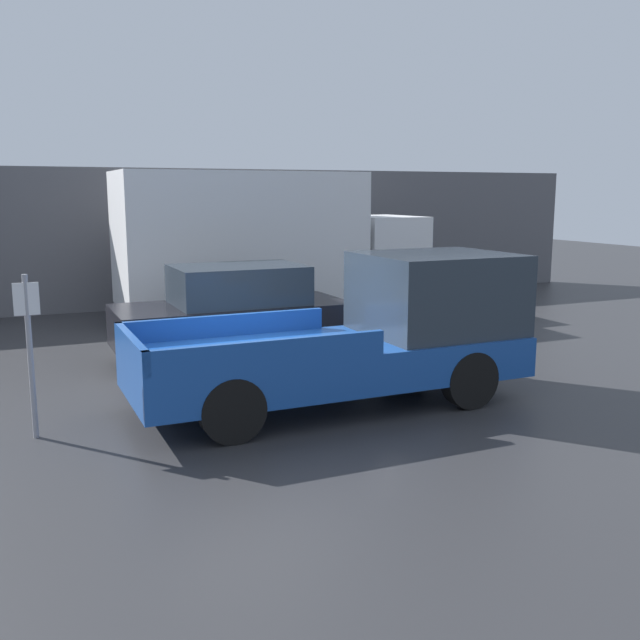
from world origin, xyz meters
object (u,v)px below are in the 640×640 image
at_px(pickup_truck, 371,334).
at_px(parking_sign, 30,346).
at_px(newspaper_box, 227,285).
at_px(delivery_truck, 264,241).
at_px(car, 234,312).

relative_size(pickup_truck, parking_sign, 2.75).
bearing_deg(parking_sign, pickup_truck, -3.26).
bearing_deg(newspaper_box, pickup_truck, -94.24).
relative_size(delivery_truck, parking_sign, 3.62).
bearing_deg(delivery_truck, car, -117.46).
xyz_separation_m(parking_sign, newspaper_box, (5.35, 9.42, -0.63)).
bearing_deg(pickup_truck, delivery_truck, 82.51).
xyz_separation_m(pickup_truck, delivery_truck, (0.95, 7.26, 0.87)).
distance_m(car, delivery_truck, 4.36).
distance_m(delivery_truck, parking_sign, 8.97).
relative_size(car, delivery_truck, 0.57).
relative_size(delivery_truck, newspaper_box, 6.90).
bearing_deg(parking_sign, car, 41.68).
bearing_deg(car, newspaper_box, 74.47).
bearing_deg(delivery_truck, newspaper_box, 95.55).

